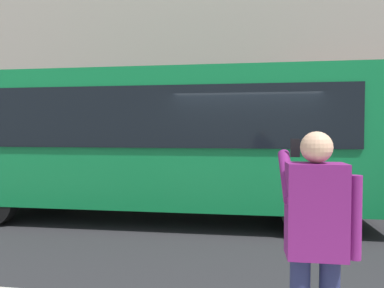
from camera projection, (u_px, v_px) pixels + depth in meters
The scene contains 4 objects.
ground_plane at pixel (245, 225), 6.95m from camera, with size 60.00×60.00×0.00m, color #232326.
building_facade_far at pixel (245, 22), 13.45m from camera, with size 28.00×1.55×12.00m.
red_bus at pixel (154, 139), 7.54m from camera, with size 9.05×2.54×3.08m.
pedestrian_photographer at pixel (316, 233), 2.48m from camera, with size 0.53×0.52×1.70m.
Camera 1 is at (0.06, 6.96, 1.86)m, focal length 33.14 mm.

